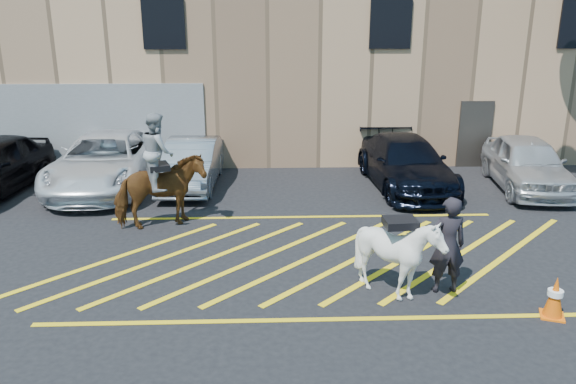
{
  "coord_description": "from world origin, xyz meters",
  "views": [
    {
      "loc": [
        -0.83,
        -11.07,
        4.86
      ],
      "look_at": [
        -0.43,
        0.2,
        1.3
      ],
      "focal_mm": 35.0,
      "sensor_mm": 36.0,
      "label": 1
    }
  ],
  "objects_px": {
    "saddled_white": "(398,255)",
    "car_white_pickup": "(105,161)",
    "car_silver_sedan": "(192,163)",
    "mounted_bay": "(159,182)",
    "traffic_cone": "(555,297)",
    "handler": "(447,245)",
    "car_blue_suv": "(406,163)",
    "car_white_suv": "(527,163)"
  },
  "relations": [
    {
      "from": "saddled_white",
      "to": "car_white_pickup",
      "type": "bearing_deg",
      "value": 135.05
    },
    {
      "from": "car_silver_sedan",
      "to": "mounted_bay",
      "type": "height_order",
      "value": "mounted_bay"
    },
    {
      "from": "traffic_cone",
      "to": "handler",
      "type": "bearing_deg",
      "value": 147.85
    },
    {
      "from": "mounted_bay",
      "to": "saddled_white",
      "type": "height_order",
      "value": "mounted_bay"
    },
    {
      "from": "traffic_cone",
      "to": "mounted_bay",
      "type": "bearing_deg",
      "value": 148.59
    },
    {
      "from": "car_blue_suv",
      "to": "handler",
      "type": "distance_m",
      "value": 6.62
    },
    {
      "from": "car_blue_suv",
      "to": "traffic_cone",
      "type": "distance_m",
      "value": 7.59
    },
    {
      "from": "handler",
      "to": "traffic_cone",
      "type": "bearing_deg",
      "value": 145.51
    },
    {
      "from": "car_silver_sedan",
      "to": "saddled_white",
      "type": "xyz_separation_m",
      "value": [
        4.55,
        -7.07,
        0.12
      ]
    },
    {
      "from": "car_blue_suv",
      "to": "car_white_suv",
      "type": "xyz_separation_m",
      "value": [
        3.48,
        -0.28,
        0.03
      ]
    },
    {
      "from": "car_silver_sedan",
      "to": "traffic_cone",
      "type": "relative_size",
      "value": 5.72
    },
    {
      "from": "mounted_bay",
      "to": "traffic_cone",
      "type": "relative_size",
      "value": 3.78
    },
    {
      "from": "car_blue_suv",
      "to": "mounted_bay",
      "type": "height_order",
      "value": "mounted_bay"
    },
    {
      "from": "saddled_white",
      "to": "traffic_cone",
      "type": "distance_m",
      "value": 2.65
    },
    {
      "from": "car_white_pickup",
      "to": "saddled_white",
      "type": "height_order",
      "value": "saddled_white"
    },
    {
      "from": "car_white_suv",
      "to": "handler",
      "type": "xyz_separation_m",
      "value": [
        -4.29,
        -6.29,
        0.15
      ]
    },
    {
      "from": "saddled_white",
      "to": "traffic_cone",
      "type": "height_order",
      "value": "saddled_white"
    },
    {
      "from": "car_silver_sedan",
      "to": "saddled_white",
      "type": "relative_size",
      "value": 2.62
    },
    {
      "from": "car_silver_sedan",
      "to": "car_white_suv",
      "type": "xyz_separation_m",
      "value": [
        9.76,
        -0.61,
        0.07
      ]
    },
    {
      "from": "traffic_cone",
      "to": "car_blue_suv",
      "type": "bearing_deg",
      "value": 95.64
    },
    {
      "from": "car_blue_suv",
      "to": "car_white_suv",
      "type": "relative_size",
      "value": 1.12
    },
    {
      "from": "handler",
      "to": "traffic_cone",
      "type": "xyz_separation_m",
      "value": [
        1.56,
        -0.98,
        -0.55
      ]
    },
    {
      "from": "car_silver_sedan",
      "to": "car_blue_suv",
      "type": "xyz_separation_m",
      "value": [
        6.29,
        -0.32,
        0.04
      ]
    },
    {
      "from": "car_white_pickup",
      "to": "car_silver_sedan",
      "type": "xyz_separation_m",
      "value": [
        2.5,
        0.03,
        -0.1
      ]
    },
    {
      "from": "car_blue_suv",
      "to": "saddled_white",
      "type": "xyz_separation_m",
      "value": [
        -1.74,
        -6.74,
        0.08
      ]
    },
    {
      "from": "car_blue_suv",
      "to": "car_white_suv",
      "type": "distance_m",
      "value": 3.49
    },
    {
      "from": "car_white_suv",
      "to": "car_white_pickup",
      "type": "bearing_deg",
      "value": -175.66
    },
    {
      "from": "saddled_white",
      "to": "car_blue_suv",
      "type": "bearing_deg",
      "value": 75.56
    },
    {
      "from": "car_white_pickup",
      "to": "car_white_suv",
      "type": "distance_m",
      "value": 12.28
    },
    {
      "from": "car_white_pickup",
      "to": "car_white_suv",
      "type": "relative_size",
      "value": 1.27
    },
    {
      "from": "car_white_pickup",
      "to": "mounted_bay",
      "type": "distance_m",
      "value": 4.04
    },
    {
      "from": "car_blue_suv",
      "to": "handler",
      "type": "relative_size",
      "value": 2.75
    },
    {
      "from": "mounted_bay",
      "to": "traffic_cone",
      "type": "height_order",
      "value": "mounted_bay"
    },
    {
      "from": "car_silver_sedan",
      "to": "car_blue_suv",
      "type": "height_order",
      "value": "car_blue_suv"
    },
    {
      "from": "car_white_pickup",
      "to": "traffic_cone",
      "type": "xyz_separation_m",
      "value": [
        9.53,
        -7.85,
        -0.42
      ]
    },
    {
      "from": "car_white_pickup",
      "to": "saddled_white",
      "type": "distance_m",
      "value": 9.96
    },
    {
      "from": "car_white_pickup",
      "to": "car_blue_suv",
      "type": "height_order",
      "value": "car_white_pickup"
    },
    {
      "from": "car_silver_sedan",
      "to": "car_white_suv",
      "type": "height_order",
      "value": "car_white_suv"
    },
    {
      "from": "car_silver_sedan",
      "to": "traffic_cone",
      "type": "xyz_separation_m",
      "value": [
        7.03,
        -7.87,
        -0.32
      ]
    },
    {
      "from": "car_white_suv",
      "to": "handler",
      "type": "relative_size",
      "value": 2.45
    },
    {
      "from": "car_blue_suv",
      "to": "saddled_white",
      "type": "relative_size",
      "value": 3.15
    },
    {
      "from": "car_silver_sedan",
      "to": "car_blue_suv",
      "type": "bearing_deg",
      "value": -1.05
    }
  ]
}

